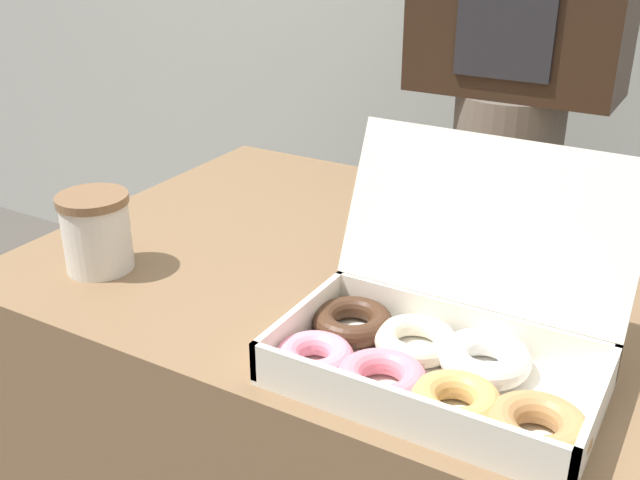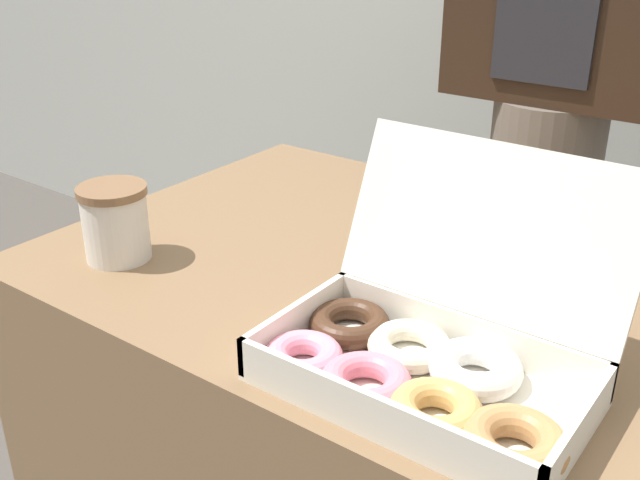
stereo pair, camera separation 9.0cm
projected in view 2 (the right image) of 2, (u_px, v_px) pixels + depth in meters
The scene contains 4 objects.
table at pixel (364, 449), 1.26m from camera, with size 0.93×0.73×0.71m.
donut_box at pixel (424, 357), 0.81m from camera, with size 0.38×0.29×0.24m.
coffee_cup at pixel (115, 222), 1.09m from camera, with size 0.10×0.10×0.11m.
person_customer at pixel (559, 56), 1.38m from camera, with size 0.40×0.23×1.66m.
Camera 2 is at (0.53, -0.84, 1.20)m, focal length 42.00 mm.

